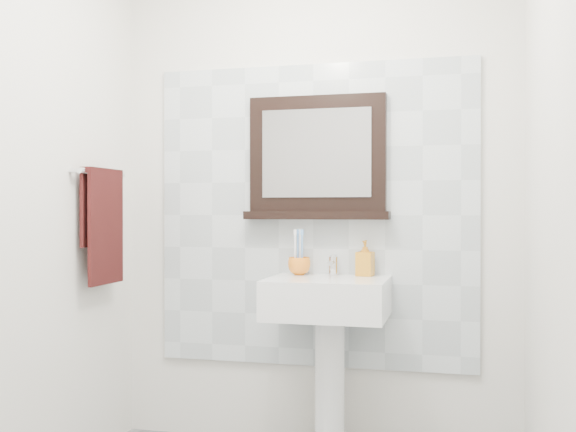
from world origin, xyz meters
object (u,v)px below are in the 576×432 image
object	(u,v)px
soap_dispenser	(365,258)
hand_towel	(103,217)
pedestal_sink	(328,318)
toothbrush_cup	(299,266)
framed_mirror	(317,160)

from	to	relation	value
soap_dispenser	hand_towel	world-z (taller)	hand_towel
hand_towel	pedestal_sink	bearing A→B (deg)	9.62
pedestal_sink	toothbrush_cup	xyz separation A→B (m)	(-0.16, 0.12, 0.23)
pedestal_sink	hand_towel	size ratio (longest dim) A/B	1.75
pedestal_sink	soap_dispenser	distance (m)	0.34
soap_dispenser	hand_towel	xyz separation A→B (m)	(-1.21, -0.32, 0.20)
hand_towel	soap_dispenser	bearing A→B (deg)	14.99
framed_mirror	hand_towel	size ratio (longest dim) A/B	1.31
pedestal_sink	hand_towel	distance (m)	1.17
pedestal_sink	soap_dispenser	xyz separation A→B (m)	(0.15, 0.14, 0.27)
soap_dispenser	framed_mirror	distance (m)	0.54
pedestal_sink	toothbrush_cup	distance (m)	0.30
soap_dispenser	toothbrush_cup	bearing A→B (deg)	-167.05
pedestal_sink	toothbrush_cup	bearing A→B (deg)	144.37
pedestal_sink	framed_mirror	bearing A→B (deg)	115.79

